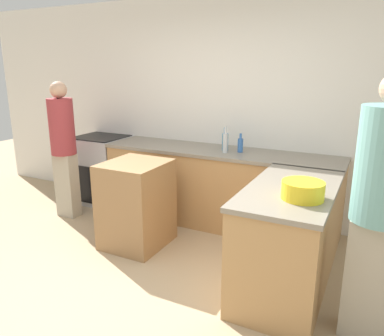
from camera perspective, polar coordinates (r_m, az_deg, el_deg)
ground_plane at (r=3.29m, az=-9.49°, el=-19.65°), size 14.00×14.00×0.00m
wall_back at (r=4.66m, az=5.92°, el=8.76°), size 8.00×0.06×2.70m
counter_back at (r=4.53m, az=4.00°, el=-2.93°), size 2.84×0.67×0.92m
counter_peninsula at (r=3.34m, az=14.45°, el=-10.30°), size 0.69×1.39×0.92m
range_oven at (r=5.43m, az=-13.54°, el=-0.17°), size 0.71×0.65×0.93m
island_table at (r=4.04m, az=-8.48°, el=-5.45°), size 0.61×0.67×0.91m
mixing_bowl at (r=2.89m, az=16.53°, el=-3.27°), size 0.31×0.31×0.14m
dish_soap_bottle at (r=4.38m, az=5.07°, el=4.12°), size 0.07×0.07×0.27m
vinegar_bottle_clear at (r=4.25m, az=5.09°, el=3.91°), size 0.06×0.06×0.30m
water_bottle_blue at (r=4.31m, az=7.38°, el=3.54°), size 0.06×0.06×0.21m
person_by_range at (r=4.90m, az=-19.01°, el=3.37°), size 0.30×0.30×1.70m
person_at_peninsula at (r=2.75m, az=26.79°, el=-4.99°), size 0.37×0.37×1.84m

